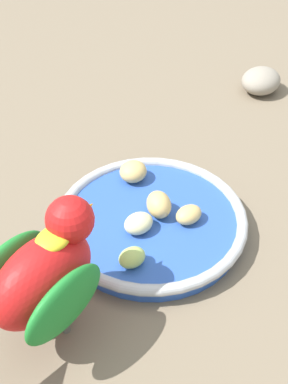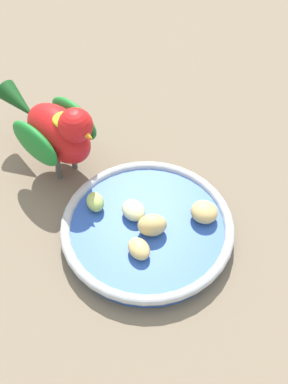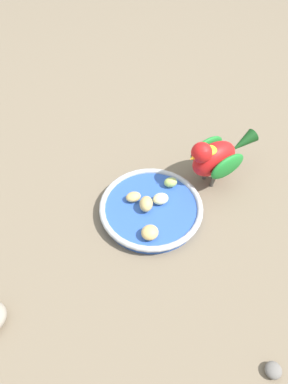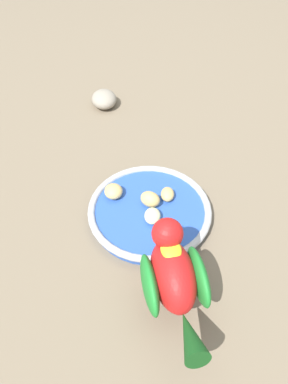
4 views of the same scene
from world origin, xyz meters
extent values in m
plane|color=#756651|center=(0.00, 0.00, 0.00)|extent=(4.00, 4.00, 0.00)
cylinder|color=#2D56B7|center=(0.00, 0.03, 0.01)|extent=(0.20, 0.20, 0.02)
torus|color=#B7BABF|center=(0.00, 0.03, 0.02)|extent=(0.22, 0.22, 0.01)
ellipsoid|color=beige|center=(-0.02, 0.04, 0.03)|extent=(0.04, 0.04, 0.02)
ellipsoid|color=tan|center=(0.01, 0.02, 0.03)|extent=(0.04, 0.04, 0.03)
ellipsoid|color=tan|center=(0.07, 0.06, 0.03)|extent=(0.04, 0.04, 0.02)
ellipsoid|color=tan|center=(0.00, -0.01, 0.03)|extent=(0.04, 0.04, 0.02)
ellipsoid|color=#B2CC66|center=(-0.07, 0.04, 0.03)|extent=(0.03, 0.04, 0.02)
cylinder|color=#59544C|center=(-0.13, 0.12, 0.02)|extent=(0.01, 0.01, 0.03)
cylinder|color=#59544C|center=(-0.14, 0.09, 0.02)|extent=(0.01, 0.01, 0.03)
ellipsoid|color=red|center=(-0.14, 0.11, 0.07)|extent=(0.12, 0.10, 0.07)
ellipsoid|color=#1E7F2D|center=(-0.13, 0.14, 0.07)|extent=(0.09, 0.06, 0.05)
ellipsoid|color=#1E7F2D|center=(-0.16, 0.08, 0.07)|extent=(0.09, 0.06, 0.05)
cone|color=#144719|center=(-0.21, 0.15, 0.07)|extent=(0.08, 0.06, 0.05)
sphere|color=red|center=(-0.10, 0.09, 0.11)|extent=(0.06, 0.06, 0.04)
cone|color=orange|center=(-0.09, 0.08, 0.11)|extent=(0.02, 0.02, 0.02)
ellipsoid|color=yellow|center=(-0.12, 0.10, 0.10)|extent=(0.04, 0.04, 0.01)
ellipsoid|color=slate|center=(0.19, 0.33, 0.01)|extent=(0.03, 0.03, 0.02)
camera|label=1|loc=(-0.40, -0.01, 0.41)|focal=46.98mm
camera|label=2|loc=(0.08, -0.30, 0.49)|focal=43.72mm
camera|label=3|loc=(0.40, 0.21, 0.59)|focal=32.93mm
camera|label=4|loc=(-0.30, 0.29, 0.49)|focal=33.01mm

